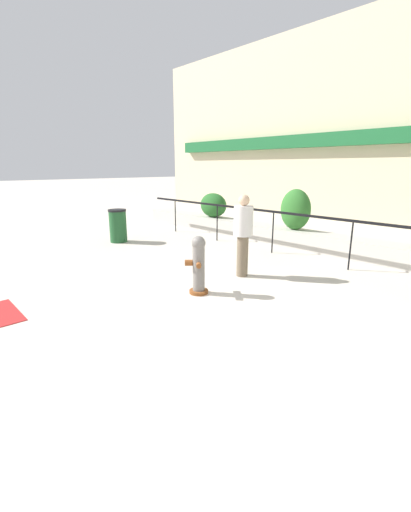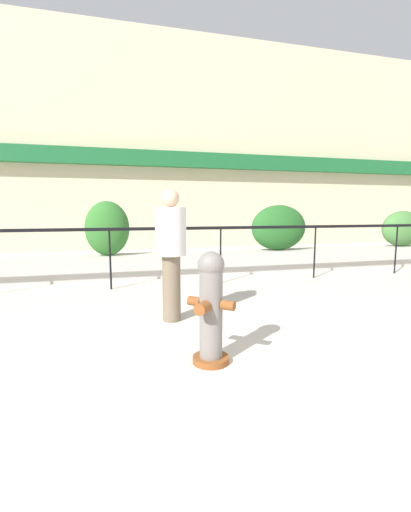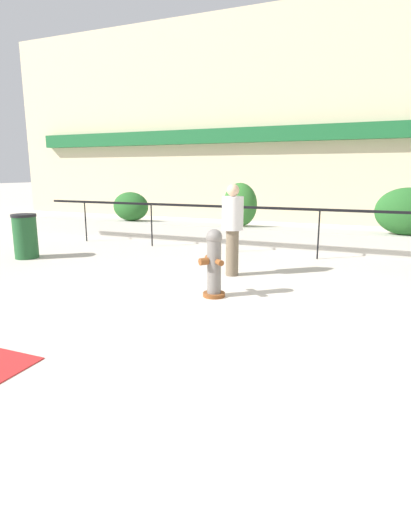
% 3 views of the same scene
% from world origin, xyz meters
% --- Properties ---
extents(ground_plane, '(120.00, 120.00, 0.00)m').
position_xyz_m(ground_plane, '(0.00, 0.00, 0.00)').
color(ground_plane, beige).
extents(planter_wall_low, '(18.00, 0.70, 0.50)m').
position_xyz_m(planter_wall_low, '(0.00, 6.00, 0.25)').
color(planter_wall_low, '#B7B2A8').
rests_on(planter_wall_low, ground).
extents(fence_railing_segment, '(15.00, 0.05, 1.15)m').
position_xyz_m(fence_railing_segment, '(-0.00, 4.90, 1.02)').
color(fence_railing_segment, black).
rests_on(fence_railing_segment, ground).
extents(hedge_bush_0, '(1.14, 0.70, 0.86)m').
position_xyz_m(hedge_bush_0, '(-5.61, 6.00, 0.93)').
color(hedge_bush_0, '#235B23').
rests_on(hedge_bush_0, planter_wall_low).
extents(hedge_bush_1, '(0.93, 0.62, 1.16)m').
position_xyz_m(hedge_bush_1, '(-2.20, 6.00, 1.08)').
color(hedge_bush_1, '#2D6B28').
rests_on(hedge_bush_1, planter_wall_low).
extents(fire_hydrant, '(0.50, 0.50, 1.08)m').
position_xyz_m(fire_hydrant, '(-1.19, 1.40, 0.55)').
color(fire_hydrant, brown).
rests_on(fire_hydrant, ground).
extents(pedestrian, '(0.49, 0.49, 1.73)m').
position_xyz_m(pedestrian, '(-1.34, 2.78, 0.99)').
color(pedestrian, brown).
rests_on(pedestrian, ground).
extents(trash_bin, '(0.55, 0.55, 1.01)m').
position_xyz_m(trash_bin, '(-6.22, 2.51, 0.51)').
color(trash_bin, '#1E5128').
rests_on(trash_bin, ground).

